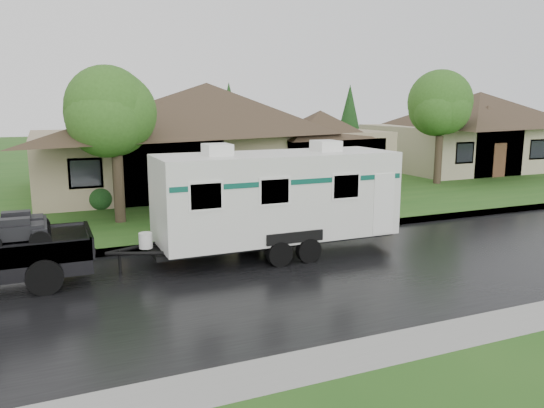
# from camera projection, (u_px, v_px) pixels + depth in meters

# --- Properties ---
(ground) EXTENTS (140.00, 140.00, 0.00)m
(ground) POSITION_uv_depth(u_px,v_px,m) (278.00, 256.00, 16.35)
(ground) COLOR #26551A
(ground) RESTS_ON ground
(road) EXTENTS (140.00, 8.00, 0.01)m
(road) POSITION_uv_depth(u_px,v_px,m) (307.00, 275.00, 14.55)
(road) COLOR black
(road) RESTS_ON ground
(curb) EXTENTS (140.00, 0.50, 0.15)m
(curb) POSITION_uv_depth(u_px,v_px,m) (251.00, 237.00, 18.37)
(curb) COLOR gray
(curb) RESTS_ON ground
(lawn) EXTENTS (140.00, 26.00, 0.15)m
(lawn) POSITION_uv_depth(u_px,v_px,m) (170.00, 186.00, 29.86)
(lawn) COLOR #26551A
(lawn) RESTS_ON ground
(house_main) EXTENTS (19.44, 10.80, 6.90)m
(house_main) POSITION_uv_depth(u_px,v_px,m) (213.00, 123.00, 29.06)
(house_main) COLOR tan
(house_main) RESTS_ON lawn
(house_neighbor) EXTENTS (15.12, 9.72, 6.45)m
(house_neighbor) POSITION_uv_depth(u_px,v_px,m) (483.00, 123.00, 37.36)
(house_neighbor) COLOR tan
(house_neighbor) RESTS_ON lawn
(tree_left_green) EXTENTS (3.55, 3.55, 5.87)m
(tree_left_green) POSITION_uv_depth(u_px,v_px,m) (115.00, 115.00, 19.66)
(tree_left_green) COLOR #382B1E
(tree_left_green) RESTS_ON lawn
(tree_right_green) EXTENTS (3.70, 3.70, 6.13)m
(tree_right_green) POSITION_uv_depth(u_px,v_px,m) (441.00, 108.00, 29.52)
(tree_right_green) COLOR #382B1E
(tree_right_green) RESTS_ON lawn
(shrub_row) EXTENTS (13.60, 1.00, 1.00)m
(shrub_row) POSITION_uv_depth(u_px,v_px,m) (237.00, 188.00, 25.40)
(shrub_row) COLOR #143814
(shrub_row) RESTS_ON lawn
(travel_trailer) EXTENTS (7.77, 2.73, 3.49)m
(travel_trailer) POSITION_uv_depth(u_px,v_px,m) (277.00, 195.00, 16.28)
(travel_trailer) COLOR silver
(travel_trailer) RESTS_ON ground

